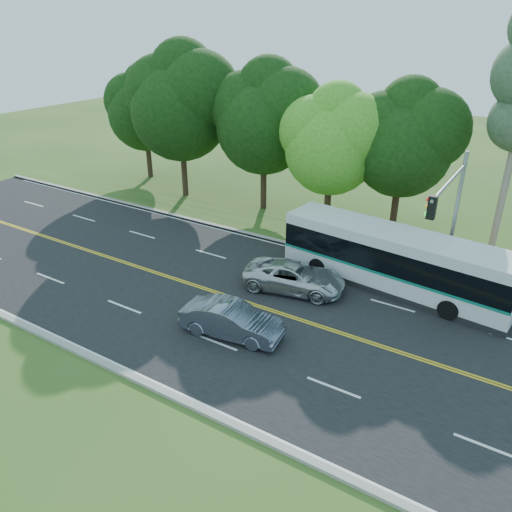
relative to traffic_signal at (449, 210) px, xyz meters
The scene contains 12 objects.
ground 9.65m from the traffic_signal, 140.23° to the right, with size 120.00×120.00×0.00m, color #2E4E1A.
road 9.65m from the traffic_signal, 140.23° to the right, with size 60.00×14.00×0.02m, color black.
curb_north 8.15m from the traffic_signal, 164.96° to the left, with size 60.00×0.30×0.15m, color gray.
curb_south 14.86m from the traffic_signal, 117.35° to the right, with size 60.00×0.30×0.15m, color gray.
grass_verge 8.74m from the traffic_signal, 151.03° to the left, with size 60.00×4.00×0.10m, color #2E4E1A.
lane_markings 9.71m from the traffic_signal, 140.63° to the right, with size 57.60×13.82×0.00m.
tree_row 13.61m from the traffic_signal, 150.00° to the left, with size 44.70×9.10×13.84m.
bougainvillea_hedge 4.86m from the traffic_signal, 75.94° to the left, with size 9.50×2.25×1.50m.
traffic_signal is the anchor object (origin of this frame).
transit_bus 3.80m from the traffic_signal, behind, with size 11.99×3.86×3.08m.
sedan 11.21m from the traffic_signal, 129.94° to the right, with size 1.58×4.54×1.50m, color slate.
suv 8.04m from the traffic_signal, 154.64° to the right, with size 2.38×5.16×1.43m, color silver.
Camera 1 is at (10.38, -17.66, 12.72)m, focal length 35.00 mm.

